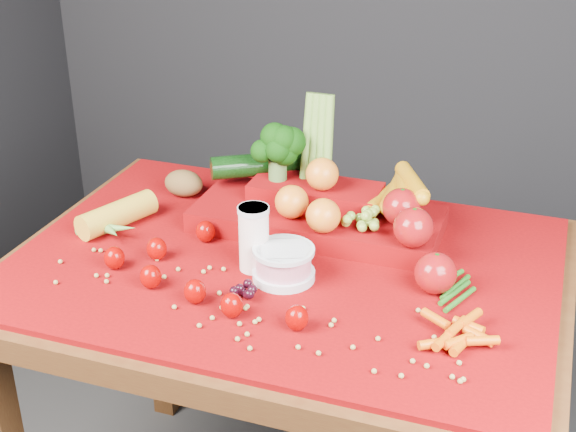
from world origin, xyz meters
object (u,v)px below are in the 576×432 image
(produce_mound, at_px, (329,205))
(milk_glass, at_px, (254,236))
(table, at_px, (285,306))
(yogurt_bowl, at_px, (284,262))

(produce_mound, bearing_deg, milk_glass, -113.45)
(table, relative_size, yogurt_bowl, 9.19)
(table, distance_m, produce_mound, 0.23)
(table, xyz_separation_m, produce_mound, (0.04, 0.15, 0.17))
(produce_mound, bearing_deg, yogurt_bowl, -95.67)
(milk_glass, height_order, yogurt_bowl, milk_glass)
(table, bearing_deg, produce_mound, 74.11)
(produce_mound, bearing_deg, table, -105.89)
(milk_glass, distance_m, yogurt_bowl, 0.08)
(milk_glass, relative_size, yogurt_bowl, 1.10)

